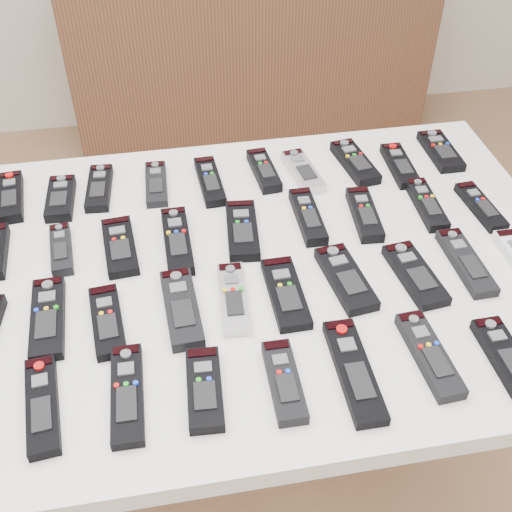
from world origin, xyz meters
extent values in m
plane|color=olive|center=(0.00, 0.00, 0.00)|extent=(4.00, 4.00, 0.00)
cube|color=white|center=(-0.09, 0.04, 0.76)|extent=(1.25, 0.88, 0.04)
cylinder|color=beige|center=(-0.65, 0.42, 0.37)|extent=(0.04, 0.04, 0.74)
cylinder|color=beige|center=(0.48, 0.42, 0.37)|extent=(0.04, 0.04, 0.74)
cube|color=#4C2F1E|center=(0.20, 1.78, 0.39)|extent=(1.55, 0.40, 0.77)
cube|color=black|center=(-0.58, 0.33, 0.79)|extent=(0.06, 0.17, 0.02)
cube|color=black|center=(-0.47, 0.30, 0.79)|extent=(0.06, 0.14, 0.02)
cube|color=black|center=(-0.39, 0.33, 0.79)|extent=(0.06, 0.16, 0.02)
cube|color=black|center=(-0.26, 0.32, 0.79)|extent=(0.05, 0.16, 0.02)
cube|color=black|center=(-0.14, 0.31, 0.79)|extent=(0.05, 0.17, 0.02)
cube|color=black|center=(-0.02, 0.33, 0.79)|extent=(0.06, 0.16, 0.02)
cube|color=#B7B7BC|center=(0.07, 0.31, 0.79)|extent=(0.07, 0.16, 0.02)
cube|color=black|center=(0.20, 0.32, 0.79)|extent=(0.08, 0.17, 0.02)
cube|color=black|center=(0.30, 0.30, 0.79)|extent=(0.05, 0.16, 0.02)
cube|color=black|center=(0.41, 0.34, 0.79)|extent=(0.06, 0.16, 0.02)
cube|color=black|center=(-0.46, 0.13, 0.79)|extent=(0.05, 0.14, 0.02)
cube|color=black|center=(-0.35, 0.12, 0.79)|extent=(0.07, 0.17, 0.02)
cube|color=black|center=(-0.23, 0.12, 0.79)|extent=(0.05, 0.19, 0.02)
cube|color=black|center=(-0.10, 0.13, 0.79)|extent=(0.08, 0.18, 0.02)
cube|color=black|center=(0.04, 0.15, 0.79)|extent=(0.05, 0.17, 0.02)
cube|color=black|center=(0.16, 0.13, 0.79)|extent=(0.06, 0.17, 0.02)
cube|color=black|center=(0.30, 0.14, 0.79)|extent=(0.05, 0.17, 0.02)
cube|color=black|center=(0.41, 0.12, 0.79)|extent=(0.05, 0.16, 0.02)
cube|color=black|center=(-0.48, -0.05, 0.79)|extent=(0.06, 0.19, 0.02)
cube|color=black|center=(-0.37, -0.08, 0.79)|extent=(0.07, 0.17, 0.02)
cube|color=black|center=(-0.24, -0.07, 0.79)|extent=(0.07, 0.19, 0.02)
cube|color=#B7B7BC|center=(-0.15, -0.06, 0.79)|extent=(0.06, 0.17, 0.02)
cube|color=black|center=(-0.05, -0.06, 0.79)|extent=(0.06, 0.18, 0.02)
cube|color=black|center=(0.07, -0.05, 0.79)|extent=(0.08, 0.18, 0.02)
cube|color=black|center=(0.20, -0.06, 0.79)|extent=(0.08, 0.17, 0.02)
cube|color=black|center=(0.31, -0.04, 0.79)|extent=(0.05, 0.18, 0.02)
cube|color=black|center=(-0.47, -0.24, 0.79)|extent=(0.07, 0.18, 0.02)
cube|color=black|center=(-0.34, -0.24, 0.79)|extent=(0.05, 0.19, 0.02)
cube|color=black|center=(-0.22, -0.25, 0.79)|extent=(0.06, 0.16, 0.02)
cube|color=black|center=(-0.10, -0.26, 0.79)|extent=(0.05, 0.16, 0.02)
cube|color=black|center=(0.02, -0.26, 0.79)|extent=(0.05, 0.21, 0.02)
cube|color=black|center=(0.15, -0.25, 0.79)|extent=(0.06, 0.18, 0.02)
cube|color=black|center=(0.28, -0.27, 0.79)|extent=(0.05, 0.16, 0.02)
camera|label=1|loc=(-0.25, -0.87, 1.63)|focal=45.00mm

